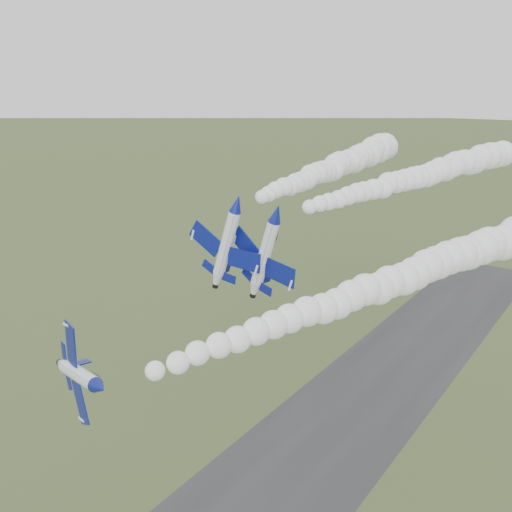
{
  "coord_description": "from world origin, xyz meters",
  "views": [
    {
      "loc": [
        39.1,
        -33.7,
        58.61
      ],
      "look_at": [
        2.66,
        18.03,
        39.38
      ],
      "focal_mm": 40.0,
      "sensor_mm": 36.0,
      "label": 1
    }
  ],
  "objects": [
    {
      "name": "smoke_trail_jet_pair_left",
      "position": [
        -3.91,
        50.79,
        45.67
      ],
      "size": [
        7.59,
        55.7,
        5.17
      ],
      "primitive_type": null,
      "rotation": [
        0.0,
        0.0,
        0.04
      ],
      "color": "white"
    },
    {
      "name": "runway",
      "position": [
        0.0,
        30.0,
        0.02
      ],
      "size": [
        24.0,
        260.0,
        0.04
      ],
      "primitive_type": "cube",
      "color": "#2C2D2F",
      "rests_on": "ground"
    },
    {
      "name": "jet_pair_right",
      "position": [
        3.75,
        20.49,
        44.13
      ],
      "size": [
        10.7,
        13.33,
        4.44
      ],
      "rotation": [
        0.0,
        0.34,
        -0.2
      ],
      "color": "white"
    },
    {
      "name": "jet_lead",
      "position": [
        4.15,
        -6.81,
        34.31
      ],
      "size": [
        5.94,
        11.48,
        9.52
      ],
      "rotation": [
        0.0,
        1.38,
        -0.31
      ],
      "color": "white"
    },
    {
      "name": "smoke_trail_jet_pair_right",
      "position": [
        10.65,
        49.55,
        45.52
      ],
      "size": [
        14.68,
        52.23,
        4.51
      ],
      "primitive_type": null,
      "rotation": [
        0.0,
        0.0,
        -0.2
      ],
      "color": "white"
    },
    {
      "name": "jet_pair_left",
      "position": [
        -1.5,
        19.88,
        44.77
      ],
      "size": [
        10.43,
        13.08,
        4.18
      ],
      "rotation": [
        0.0,
        0.31,
        0.04
      ],
      "color": "white"
    },
    {
      "name": "smoke_trail_jet_lead",
      "position": [
        15.97,
        28.5,
        36.18
      ],
      "size": [
        26.42,
        67.73,
        5.37
      ],
      "primitive_type": null,
      "rotation": [
        0.0,
        0.0,
        -0.31
      ],
      "color": "white"
    }
  ]
}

